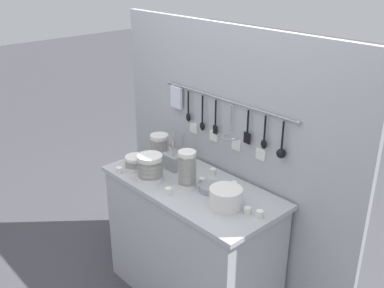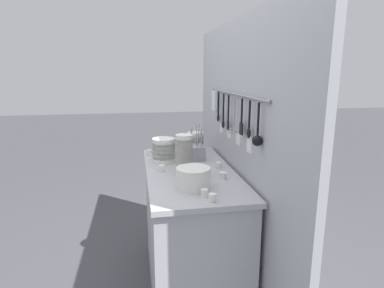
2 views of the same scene
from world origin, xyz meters
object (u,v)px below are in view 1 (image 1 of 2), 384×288
(bowl_stack_back_corner, at_px, (150,167))
(cup_beside_plates, at_px, (202,181))
(bowl_stack_wide_centre, at_px, (160,145))
(cup_edge_far, at_px, (234,185))
(bowl_stack_nested_right, at_px, (135,162))
(cup_front_right, at_px, (212,171))
(bowl_stack_tall_left, at_px, (187,169))
(cup_centre, at_px, (168,191))
(cutlery_caddy, at_px, (175,160))
(cup_front_left, at_px, (260,214))
(cup_edge_near, at_px, (119,170))
(cup_back_right, at_px, (247,211))
(steel_mixing_bowl, at_px, (211,188))
(plate_stack, at_px, (226,198))

(bowl_stack_back_corner, relative_size, cup_beside_plates, 4.24)
(bowl_stack_wide_centre, bearing_deg, cup_edge_far, 3.46)
(bowl_stack_nested_right, relative_size, cup_beside_plates, 3.41)
(bowl_stack_wide_centre, distance_m, cup_front_right, 0.48)
(bowl_stack_tall_left, distance_m, cup_centre, 0.18)
(cutlery_caddy, bearing_deg, cup_beside_plates, -5.32)
(cup_front_right, xyz_separation_m, cup_front_left, (0.54, -0.17, 0.00))
(cup_edge_near, distance_m, cup_front_left, 1.01)
(cup_centre, distance_m, cup_front_left, 0.58)
(bowl_stack_back_corner, height_order, cup_edge_near, bowl_stack_back_corner)
(bowl_stack_nested_right, relative_size, cup_back_right, 3.41)
(bowl_stack_wide_centre, relative_size, cup_front_left, 3.95)
(steel_mixing_bowl, relative_size, cup_beside_plates, 3.44)
(steel_mixing_bowl, distance_m, cup_edge_near, 0.65)
(cup_front_right, bearing_deg, cup_edge_far, -7.86)
(bowl_stack_nested_right, xyz_separation_m, cutlery_caddy, (0.17, 0.21, 0.01))
(bowl_stack_back_corner, relative_size, cup_front_right, 4.24)
(cup_centre, bearing_deg, cup_edge_near, -172.05)
(bowl_stack_tall_left, relative_size, cup_beside_plates, 5.91)
(cutlery_caddy, xyz_separation_m, cup_beside_plates, (0.29, -0.03, -0.03))
(cup_centre, distance_m, cup_edge_far, 0.41)
(cup_edge_near, height_order, cup_front_left, same)
(bowl_stack_wide_centre, height_order, bowl_stack_nested_right, bowl_stack_wide_centre)
(plate_stack, bearing_deg, bowl_stack_back_corner, -168.59)
(bowl_stack_nested_right, bearing_deg, cup_front_right, 38.25)
(bowl_stack_wide_centre, distance_m, cup_front_left, 1.02)
(bowl_stack_wide_centre, relative_size, cup_centre, 3.95)
(bowl_stack_nested_right, distance_m, cup_back_right, 0.90)
(bowl_stack_nested_right, distance_m, cup_edge_near, 0.12)
(bowl_stack_back_corner, height_order, cup_edge_far, bowl_stack_back_corner)
(cup_front_left, bearing_deg, cup_centre, -158.89)
(bowl_stack_wide_centre, distance_m, cutlery_caddy, 0.23)
(cup_edge_far, xyz_separation_m, cup_front_right, (-0.22, 0.03, 0.00))
(bowl_stack_back_corner, relative_size, bowl_stack_nested_right, 1.24)
(cup_centre, bearing_deg, plate_stack, 23.77)
(cup_back_right, bearing_deg, cup_beside_plates, 172.75)
(bowl_stack_wide_centre, relative_size, cup_beside_plates, 3.95)
(cup_edge_far, xyz_separation_m, cup_front_left, (0.33, -0.14, 0.00))
(steel_mixing_bowl, xyz_separation_m, cup_centre, (-0.15, -0.21, -0.00))
(cup_centre, bearing_deg, steel_mixing_bowl, 55.17)
(bowl_stack_back_corner, relative_size, plate_stack, 0.90)
(steel_mixing_bowl, bearing_deg, cup_edge_near, -154.93)
(bowl_stack_nested_right, distance_m, cup_beside_plates, 0.50)
(bowl_stack_wide_centre, height_order, cup_edge_near, bowl_stack_wide_centre)
(cup_edge_near, height_order, cup_back_right, same)
(bowl_stack_nested_right, xyz_separation_m, plate_stack, (0.75, 0.09, 0.01))
(cup_front_right, bearing_deg, bowl_stack_wide_centre, -171.24)
(bowl_stack_wide_centre, height_order, cup_edge_far, bowl_stack_wide_centre)
(plate_stack, xyz_separation_m, cup_beside_plates, (-0.29, 0.09, -0.04))
(bowl_stack_back_corner, xyz_separation_m, bowl_stack_nested_right, (-0.19, 0.02, -0.04))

